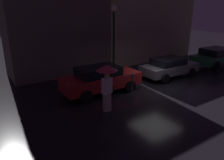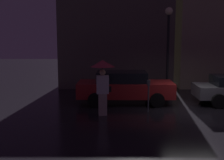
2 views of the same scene
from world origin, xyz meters
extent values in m
plane|color=black|center=(0.00, 0.00, 0.00)|extent=(60.00, 60.00, 0.00)
cube|color=#564C47|center=(-3.37, 6.50, 3.95)|extent=(6.88, 3.00, 7.91)
cube|color=maroon|center=(-2.95, 1.42, 0.67)|extent=(4.45, 1.72, 0.69)
cube|color=black|center=(-3.13, 1.42, 1.25)|extent=(2.32, 1.49, 0.48)
cylinder|color=black|center=(-1.58, 2.26, 0.32)|extent=(0.65, 0.22, 0.65)
cylinder|color=black|center=(-1.58, 0.59, 0.32)|extent=(0.65, 0.22, 0.65)
cylinder|color=black|center=(-4.32, 2.26, 0.32)|extent=(0.65, 0.22, 0.65)
cylinder|color=black|center=(-4.32, 0.59, 0.32)|extent=(0.65, 0.22, 0.65)
cylinder|color=black|center=(1.08, 2.13, 0.32)|extent=(0.63, 0.22, 0.63)
cylinder|color=black|center=(1.08, 0.44, 0.32)|extent=(0.63, 0.22, 0.63)
cube|color=beige|center=(-3.93, -0.72, 0.44)|extent=(0.35, 0.26, 0.87)
cube|color=white|center=(-3.93, -0.72, 1.23)|extent=(0.50, 0.27, 0.73)
sphere|color=tan|center=(-3.93, -0.72, 1.72)|extent=(0.24, 0.24, 0.24)
cylinder|color=black|center=(-3.93, -0.72, 1.51)|extent=(0.02, 0.02, 0.84)
cone|color=#B2333D|center=(-3.93, -0.72, 2.07)|extent=(0.96, 0.96, 0.26)
cube|color=black|center=(-3.67, -0.72, 1.05)|extent=(0.17, 0.12, 0.22)
cylinder|color=#4C5154|center=(-2.07, -0.20, 0.56)|extent=(0.06, 0.06, 1.11)
cube|color=#4C5154|center=(-2.07, -0.20, 1.22)|extent=(0.12, 0.10, 0.22)
cylinder|color=black|center=(-0.57, 3.73, 2.13)|extent=(0.14, 0.14, 4.25)
sphere|color=#F9EAB7|center=(-0.57, 3.73, 4.46)|extent=(0.41, 0.41, 0.41)
camera|label=1|loc=(-8.80, -8.42, 4.59)|focal=35.00mm
camera|label=2|loc=(-3.51, -11.53, 3.02)|focal=45.00mm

